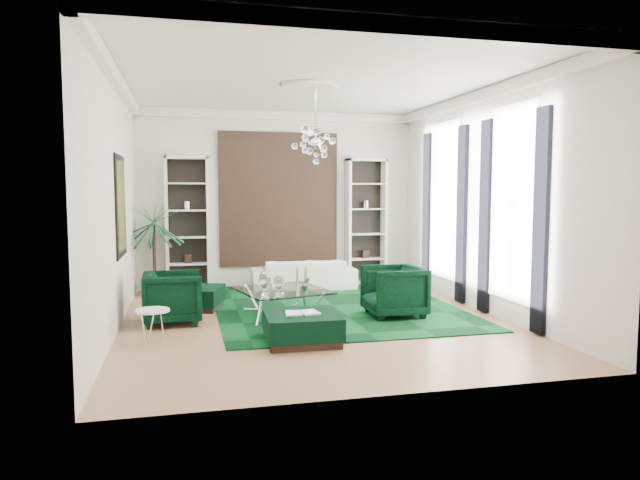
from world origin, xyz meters
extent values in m
cube|color=tan|center=(0.00, 0.00, -0.01)|extent=(6.00, 7.00, 0.02)
cube|color=white|center=(0.00, 0.00, 3.81)|extent=(6.00, 7.00, 0.02)
cube|color=silver|center=(0.00, 3.51, 1.90)|extent=(6.00, 0.02, 3.80)
cube|color=silver|center=(0.00, -3.51, 1.90)|extent=(6.00, 0.02, 3.80)
cube|color=silver|center=(-3.01, 0.00, 1.90)|extent=(0.02, 7.00, 3.80)
cube|color=silver|center=(3.01, 0.00, 1.90)|extent=(0.02, 7.00, 3.80)
cylinder|color=white|center=(0.00, 0.30, 3.77)|extent=(0.90, 0.90, 0.05)
cube|color=black|center=(0.00, 3.46, 1.90)|extent=(2.50, 0.06, 2.80)
cube|color=black|center=(-2.97, 0.60, 1.85)|extent=(0.04, 1.30, 1.60)
cube|color=white|center=(2.99, -0.90, 1.90)|extent=(0.03, 1.10, 2.90)
cube|color=black|center=(2.96, -1.68, 1.65)|extent=(0.07, 0.30, 3.25)
cube|color=black|center=(2.96, -0.12, 1.65)|extent=(0.07, 0.30, 3.25)
cube|color=white|center=(2.99, 1.50, 1.90)|extent=(0.03, 1.10, 2.90)
cube|color=black|center=(2.96, 0.72, 1.65)|extent=(0.07, 0.30, 3.25)
cube|color=black|center=(2.96, 2.28, 1.65)|extent=(0.07, 0.30, 3.25)
cube|color=black|center=(0.59, 1.00, 0.01)|extent=(4.20, 5.00, 0.02)
imported|color=white|center=(0.42, 2.87, 0.32)|extent=(2.20, 0.90, 0.64)
imported|color=black|center=(-2.21, 0.31, 0.41)|extent=(0.93, 0.90, 0.82)
imported|color=black|center=(1.36, -0.04, 0.43)|extent=(0.94, 0.91, 0.85)
cube|color=black|center=(-1.84, 1.35, 0.19)|extent=(1.10, 1.10, 0.39)
cube|color=black|center=(-0.45, -1.28, 0.20)|extent=(1.05, 1.05, 0.40)
cube|color=white|center=(-0.45, -1.28, 0.42)|extent=(0.47, 0.31, 0.03)
cylinder|color=white|center=(-2.46, -0.81, 0.22)|extent=(0.61, 0.61, 0.45)
imported|color=#1A592D|center=(-0.11, 0.07, 0.58)|extent=(0.13, 0.11, 0.23)
camera|label=1|loc=(-2.00, -8.86, 2.10)|focal=32.00mm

